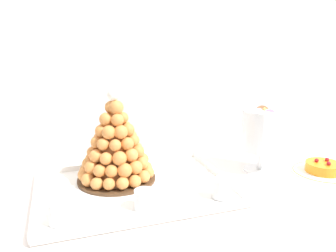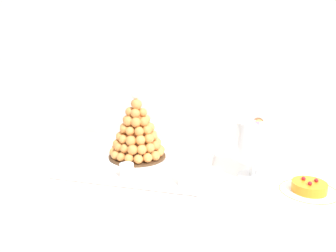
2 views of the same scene
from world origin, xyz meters
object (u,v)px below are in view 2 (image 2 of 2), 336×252
(croquembouche, at_px, (137,132))
(dessert_cup_mid_left, at_px, (127,171))
(dessert_cup_centre, at_px, (185,178))
(serving_tray, at_px, (140,165))
(wine_glass, at_px, (148,128))
(fruit_tart_plate, at_px, (309,189))
(dessert_cup_left, at_px, (75,165))
(macaron_goblet, at_px, (255,141))

(croquembouche, relative_size, dessert_cup_mid_left, 5.47)
(dessert_cup_mid_left, bearing_deg, croquembouche, 99.43)
(croquembouche, xyz_separation_m, dessert_cup_centre, (0.26, -0.22, -0.09))
(serving_tray, relative_size, dessert_cup_mid_left, 10.68)
(croquembouche, bearing_deg, wine_glass, 81.38)
(dessert_cup_centre, height_order, fruit_tart_plate, dessert_cup_centre)
(croquembouche, distance_m, wine_glass, 0.11)
(serving_tray, distance_m, dessert_cup_mid_left, 0.14)
(dessert_cup_centre, bearing_deg, serving_tray, 147.96)
(croquembouche, distance_m, dessert_cup_left, 0.30)
(dessert_cup_mid_left, xyz_separation_m, dessert_cup_centre, (0.23, -0.01, 0.00))
(dessert_cup_mid_left, bearing_deg, macaron_goblet, 17.99)
(serving_tray, bearing_deg, dessert_cup_centre, -32.04)
(croquembouche, height_order, dessert_cup_mid_left, croquembouche)
(macaron_goblet, xyz_separation_m, wine_glass, (-0.48, 0.17, -0.03))
(dessert_cup_mid_left, height_order, macaron_goblet, macaron_goblet)
(macaron_goblet, distance_m, wine_glass, 0.51)
(macaron_goblet, relative_size, wine_glass, 1.50)
(dessert_cup_mid_left, bearing_deg, serving_tray, 88.21)
(croquembouche, height_order, macaron_goblet, croquembouche)
(croquembouche, distance_m, macaron_goblet, 0.50)
(serving_tray, bearing_deg, wine_glass, 97.11)
(dessert_cup_centre, xyz_separation_m, macaron_goblet, (0.23, 0.16, 0.11))
(dessert_cup_left, xyz_separation_m, macaron_goblet, (0.68, 0.15, 0.11))
(croquembouche, bearing_deg, fruit_tart_plate, -12.92)
(croquembouche, relative_size, wine_glass, 1.87)
(serving_tray, height_order, dessert_cup_mid_left, dessert_cup_mid_left)
(croquembouche, bearing_deg, serving_tray, -64.07)
(dessert_cup_mid_left, relative_size, dessert_cup_centre, 0.98)
(dessert_cup_left, relative_size, wine_glass, 0.36)
(fruit_tart_plate, distance_m, wine_glass, 0.73)
(croquembouche, relative_size, dessert_cup_left, 5.19)
(dessert_cup_centre, height_order, wine_glass, wine_glass)
(serving_tray, xyz_separation_m, wine_glass, (-0.02, 0.19, 0.11))
(croquembouche, distance_m, fruit_tart_plate, 0.72)
(dessert_cup_centre, distance_m, wine_glass, 0.42)
(dessert_cup_left, bearing_deg, fruit_tart_plate, 3.92)
(dessert_cup_centre, distance_m, macaron_goblet, 0.30)
(dessert_cup_left, height_order, dessert_cup_centre, dessert_cup_left)
(fruit_tart_plate, bearing_deg, croquembouche, 167.08)
(dessert_cup_mid_left, bearing_deg, dessert_cup_centre, -1.50)
(macaron_goblet, bearing_deg, serving_tray, -177.98)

